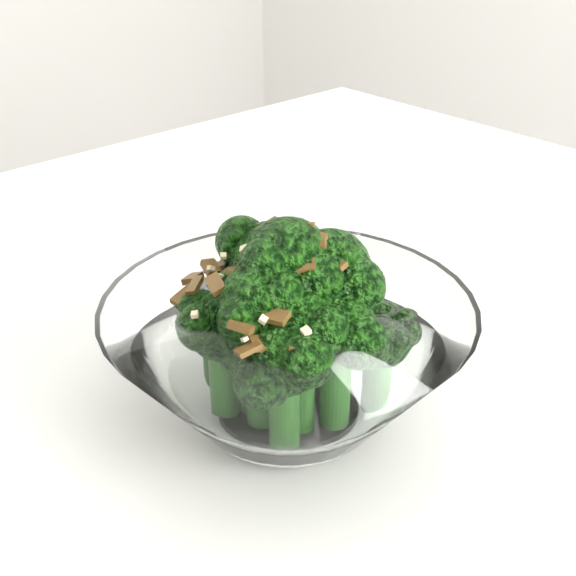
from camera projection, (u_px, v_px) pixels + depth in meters
The scene contains 2 objects.
table at pixel (555, 446), 0.56m from camera, with size 1.31×0.98×0.75m.
broccoli_dish at pixel (288, 346), 0.46m from camera, with size 0.21×0.21×0.13m.
Camera 1 is at (0.18, -0.55, 1.05)m, focal length 50.00 mm.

